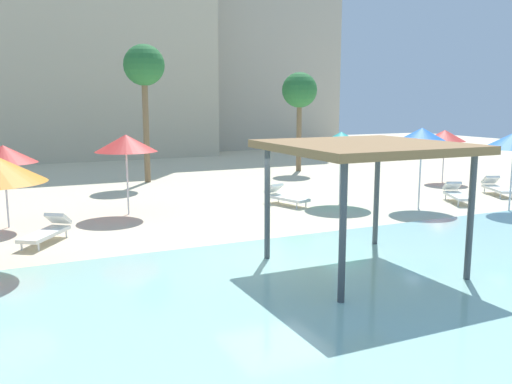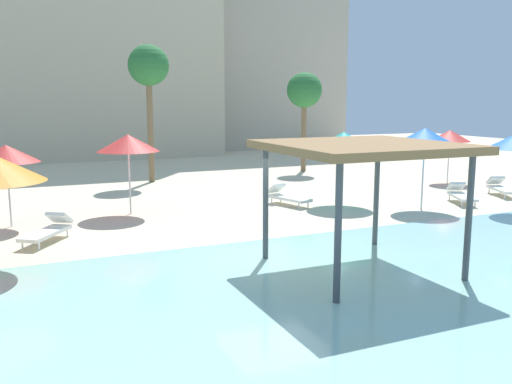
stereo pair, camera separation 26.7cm
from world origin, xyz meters
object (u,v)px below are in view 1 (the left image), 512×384
Objects in this scene: lounge_chair_6 at (48,230)px; palm_tree_0 at (300,92)px; shade_pavilion at (364,151)px; beach_umbrella_blue_5 at (422,136)px; lounge_chair_3 at (284,196)px; beach_umbrella_teal_7 at (341,141)px; beach_umbrella_red_4 at (3,154)px; lounge_chair_5 at (457,194)px; beach_umbrella_red_6 at (445,136)px; palm_tree_2 at (144,69)px; lounge_chair_4 at (496,187)px; beach_umbrella_red_0 at (126,143)px.

lounge_chair_6 is 0.36× the size of palm_tree_0.
beach_umbrella_blue_5 is (6.17, 5.09, -0.14)m from shade_pavilion.
beach_umbrella_teal_7 is at bearing 49.36° from lounge_chair_3.
beach_umbrella_blue_5 reaches higher than beach_umbrella_teal_7.
beach_umbrella_teal_7 is at bearing -110.21° from palm_tree_0.
beach_umbrella_red_4 is at bearing -123.95° from lounge_chair_6.
lounge_chair_5 is (2.20, 0.37, -2.27)m from beach_umbrella_blue_5.
palm_tree_0 is (-4.24, 6.49, 2.09)m from beach_umbrella_red_6.
beach_umbrella_red_4 is 0.87× the size of beach_umbrella_blue_5.
lounge_chair_6 is at bearing -117.68° from palm_tree_2.
lounge_chair_4 is at bearing 125.33° from lounge_chair_6.
beach_umbrella_red_6 is (18.98, 1.62, -0.04)m from beach_umbrella_red_4.
lounge_chair_6 is (-2.80, -2.82, -2.11)m from beach_umbrella_red_0.
shade_pavilion is at bearing -31.10° from lounge_chair_5.
palm_tree_2 reaches higher than shade_pavilion.
beach_umbrella_red_4 reaches higher than lounge_chair_6.
beach_umbrella_red_6 is at bearing -24.71° from palm_tree_2.
beach_umbrella_red_0 is 12.49m from lounge_chair_5.
shade_pavilion is 1.98× the size of lounge_chair_3.
beach_umbrella_red_6 is at bearing -165.54° from lounge_chair_4.
lounge_chair_3 is at bearing -77.93° from lounge_chair_4.
beach_umbrella_red_6 is at bearing 84.02° from lounge_chair_3.
lounge_chair_3 is at bearing -168.83° from beach_umbrella_red_6.
lounge_chair_3 is (5.67, -0.69, -2.11)m from beach_umbrella_red_0.
beach_umbrella_teal_7 is (-7.63, -2.72, 0.18)m from beach_umbrella_red_6.
shade_pavilion is 17.86m from palm_tree_0.
shade_pavilion is 8.43m from lounge_chair_3.
lounge_chair_4 is 16.32m from palm_tree_2.
lounge_chair_4 is 0.31× the size of palm_tree_2.
beach_umbrella_red_0 is 1.08× the size of beach_umbrella_red_4.
beach_umbrella_red_6 is 0.91× the size of beach_umbrella_teal_7.
beach_umbrella_red_4 is at bearing -73.67° from lounge_chair_5.
beach_umbrella_blue_5 is at bearing 39.26° from lounge_chair_3.
shade_pavilion reaches higher than lounge_chair_5.
beach_umbrella_teal_7 reaches higher than lounge_chair_4.
beach_umbrella_blue_5 reaches higher than beach_umbrella_red_0.
shade_pavilion is at bearing -85.72° from palm_tree_2.
beach_umbrella_blue_5 reaches higher than lounge_chair_3.
shade_pavilion reaches higher than beach_umbrella_red_4.
beach_umbrella_red_0 is 1.00× the size of beach_umbrella_teal_7.
beach_umbrella_blue_5 reaches higher than beach_umbrella_red_4.
beach_umbrella_red_6 is (5.48, 4.59, -0.38)m from beach_umbrella_blue_5.
beach_umbrella_blue_5 is (9.74, -3.39, 0.16)m from beach_umbrella_red_0.
beach_umbrella_teal_7 is 1.38× the size of lounge_chair_5.
lounge_chair_6 is 17.77m from palm_tree_0.
beach_umbrella_red_4 is (-7.33, 8.07, -0.48)m from shade_pavilion.
lounge_chair_6 is (-17.45, -0.36, 0.00)m from lounge_chair_4.
palm_tree_0 reaches higher than shade_pavilion.
beach_umbrella_blue_5 is at bearing -41.00° from beach_umbrella_teal_7.
palm_tree_0 is at bearing 65.38° from shade_pavilion.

